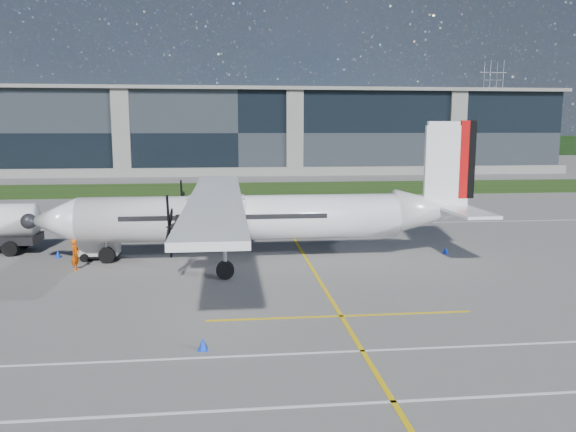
% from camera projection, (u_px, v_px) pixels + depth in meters
% --- Properties ---
extents(ground, '(400.00, 400.00, 0.00)m').
position_uv_depth(ground, '(244.00, 196.00, 69.93)').
color(ground, '#5B5956').
rests_on(ground, ground).
extents(grass_strip, '(400.00, 18.00, 0.04)m').
position_uv_depth(grass_strip, '(242.00, 189.00, 77.78)').
color(grass_strip, '#1F3C10').
rests_on(grass_strip, ground).
extents(terminal_building, '(120.00, 20.00, 15.00)m').
position_uv_depth(terminal_building, '(237.00, 133.00, 108.07)').
color(terminal_building, black).
rests_on(terminal_building, ground).
extents(tree_line, '(400.00, 6.00, 6.00)m').
position_uv_depth(tree_line, '(234.00, 146.00, 167.70)').
color(tree_line, black).
rests_on(tree_line, ground).
extents(pylon_east, '(9.00, 4.60, 30.00)m').
position_uv_depth(pylon_east, '(492.00, 108.00, 184.66)').
color(pylon_east, gray).
rests_on(pylon_east, ground).
extents(yellow_taxiway_centerline, '(0.20, 70.00, 0.01)m').
position_uv_depth(yellow_taxiway_centerline, '(297.00, 244.00, 40.77)').
color(yellow_taxiway_centerline, yellow).
rests_on(yellow_taxiway_centerline, ground).
extents(white_lane_line, '(90.00, 0.15, 0.01)m').
position_uv_depth(white_lane_line, '(296.00, 407.00, 16.88)').
color(white_lane_line, white).
rests_on(white_lane_line, ground).
extents(turboprop_aircraft, '(28.31, 29.36, 8.81)m').
position_uv_depth(turboprop_aircraft, '(258.00, 191.00, 35.27)').
color(turboprop_aircraft, white).
rests_on(turboprop_aircraft, ground).
extents(baggage_tug, '(2.64, 1.58, 1.58)m').
position_uv_depth(baggage_tug, '(99.00, 247.00, 35.91)').
color(baggage_tug, silver).
rests_on(baggage_tug, ground).
extents(ground_crew_person, '(0.79, 0.99, 2.16)m').
position_uv_depth(ground_crew_person, '(75.00, 252.00, 33.02)').
color(ground_crew_person, '#F25907').
rests_on(ground_crew_person, ground).
extents(safety_cone_portwing, '(0.36, 0.36, 0.50)m').
position_uv_depth(safety_cone_portwing, '(203.00, 344.00, 21.19)').
color(safety_cone_portwing, '#0D39DE').
rests_on(safety_cone_portwing, ground).
extents(safety_cone_nose_stbd, '(0.36, 0.36, 0.50)m').
position_uv_depth(safety_cone_nose_stbd, '(58.00, 254.00, 36.42)').
color(safety_cone_nose_stbd, '#0D39DE').
rests_on(safety_cone_nose_stbd, ground).
extents(safety_cone_stbdwing, '(0.36, 0.36, 0.50)m').
position_uv_depth(safety_cone_stbdwing, '(228.00, 220.00, 49.67)').
color(safety_cone_stbdwing, '#0D39DE').
rests_on(safety_cone_stbdwing, ground).
extents(safety_cone_tail, '(0.36, 0.36, 0.50)m').
position_uv_depth(safety_cone_tail, '(445.00, 250.00, 37.54)').
color(safety_cone_tail, '#0D39DE').
rests_on(safety_cone_tail, ground).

